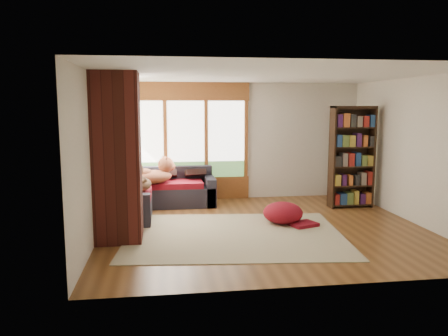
{
  "coord_description": "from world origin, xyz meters",
  "views": [
    {
      "loc": [
        -1.69,
        -7.17,
        2.1
      ],
      "look_at": [
        -0.59,
        0.75,
        0.95
      ],
      "focal_mm": 35.0,
      "sensor_mm": 36.0,
      "label": 1
    }
  ],
  "objects_px": {
    "sectional_sofa": "(152,194)",
    "dog_brindle": "(136,178)",
    "area_rug": "(235,235)",
    "brick_chimney": "(117,158)",
    "pouf": "(283,212)",
    "dog_tan": "(156,171)",
    "bookshelf": "(352,157)"
  },
  "relations": [
    {
      "from": "bookshelf",
      "to": "dog_brindle",
      "type": "height_order",
      "value": "bookshelf"
    },
    {
      "from": "dog_brindle",
      "to": "bookshelf",
      "type": "bearing_deg",
      "value": -95.92
    },
    {
      "from": "sectional_sofa",
      "to": "bookshelf",
      "type": "xyz_separation_m",
      "value": [
        4.09,
        -0.41,
        0.74
      ]
    },
    {
      "from": "sectional_sofa",
      "to": "area_rug",
      "type": "relative_size",
      "value": 0.63
    },
    {
      "from": "area_rug",
      "to": "dog_brindle",
      "type": "height_order",
      "value": "dog_brindle"
    },
    {
      "from": "sectional_sofa",
      "to": "pouf",
      "type": "distance_m",
      "value": 2.78
    },
    {
      "from": "brick_chimney",
      "to": "dog_tan",
      "type": "distance_m",
      "value": 2.17
    },
    {
      "from": "sectional_sofa",
      "to": "dog_brindle",
      "type": "bearing_deg",
      "value": -112.87
    },
    {
      "from": "sectional_sofa",
      "to": "dog_brindle",
      "type": "relative_size",
      "value": 2.39
    },
    {
      "from": "brick_chimney",
      "to": "bookshelf",
      "type": "relative_size",
      "value": 1.24
    },
    {
      "from": "brick_chimney",
      "to": "bookshelf",
      "type": "bearing_deg",
      "value": 19.79
    },
    {
      "from": "brick_chimney",
      "to": "dog_tan",
      "type": "xyz_separation_m",
      "value": [
        0.54,
        2.03,
        -0.53
      ]
    },
    {
      "from": "dog_tan",
      "to": "brick_chimney",
      "type": "bearing_deg",
      "value": -128.0
    },
    {
      "from": "dog_tan",
      "to": "dog_brindle",
      "type": "bearing_deg",
      "value": -138.16
    },
    {
      "from": "dog_tan",
      "to": "sectional_sofa",
      "type": "bearing_deg",
      "value": 148.78
    },
    {
      "from": "brick_chimney",
      "to": "pouf",
      "type": "xyz_separation_m",
      "value": [
        2.8,
        0.58,
        -1.1
      ]
    },
    {
      "from": "brick_chimney",
      "to": "dog_brindle",
      "type": "xyz_separation_m",
      "value": [
        0.2,
        1.29,
        -0.53
      ]
    },
    {
      "from": "bookshelf",
      "to": "dog_brindle",
      "type": "relative_size",
      "value": 2.27
    },
    {
      "from": "area_rug",
      "to": "dog_tan",
      "type": "distance_m",
      "value": 2.53
    },
    {
      "from": "brick_chimney",
      "to": "pouf",
      "type": "distance_m",
      "value": 3.07
    },
    {
      "from": "dog_brindle",
      "to": "brick_chimney",
      "type": "bearing_deg",
      "value": 161.0
    },
    {
      "from": "pouf",
      "to": "dog_tan",
      "type": "bearing_deg",
      "value": 147.26
    },
    {
      "from": "bookshelf",
      "to": "brick_chimney",
      "type": "bearing_deg",
      "value": -160.21
    },
    {
      "from": "brick_chimney",
      "to": "bookshelf",
      "type": "height_order",
      "value": "brick_chimney"
    },
    {
      "from": "brick_chimney",
      "to": "sectional_sofa",
      "type": "relative_size",
      "value": 1.18
    },
    {
      "from": "brick_chimney",
      "to": "sectional_sofa",
      "type": "bearing_deg",
      "value": 77.71
    },
    {
      "from": "bookshelf",
      "to": "sectional_sofa",
      "type": "bearing_deg",
      "value": 174.22
    },
    {
      "from": "sectional_sofa",
      "to": "dog_brindle",
      "type": "distance_m",
      "value": 0.92
    },
    {
      "from": "bookshelf",
      "to": "dog_brindle",
      "type": "distance_m",
      "value": 4.37
    },
    {
      "from": "brick_chimney",
      "to": "bookshelf",
      "type": "distance_m",
      "value": 4.83
    },
    {
      "from": "area_rug",
      "to": "sectional_sofa",
      "type": "bearing_deg",
      "value": 124.03
    },
    {
      "from": "sectional_sofa",
      "to": "dog_tan",
      "type": "xyz_separation_m",
      "value": [
        0.1,
        -0.01,
        0.47
      ]
    }
  ]
}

